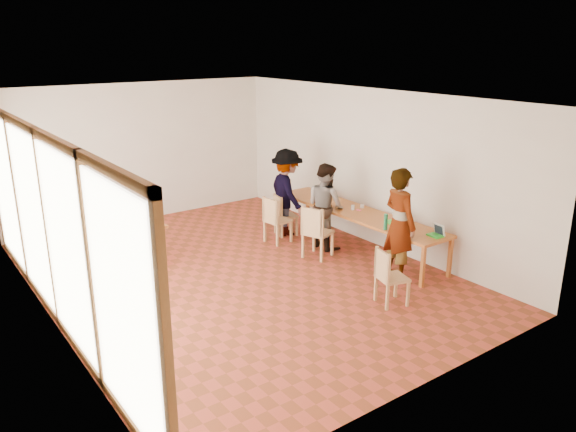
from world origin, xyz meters
name	(u,v)px	position (x,y,z in m)	size (l,w,h in m)	color
ground	(239,275)	(0.00, 0.00, 0.00)	(8.00, 8.00, 0.00)	#A43C27
wall_back	(141,153)	(0.00, 4.00, 1.50)	(6.00, 0.10, 3.00)	silver
wall_front	(428,268)	(0.00, -4.00, 1.50)	(6.00, 0.10, 3.00)	silver
wall_right	(370,167)	(3.00, 0.00, 1.50)	(0.10, 8.00, 3.00)	silver
window_wall	(46,224)	(-2.96, 0.00, 1.50)	(0.10, 8.00, 3.00)	white
ceiling	(234,96)	(0.00, 0.00, 3.02)	(6.00, 8.00, 0.04)	white
communal_table	(357,214)	(2.50, -0.22, 0.70)	(0.80, 4.00, 0.75)	#B46528
side_table	(133,229)	(-1.23, 1.52, 0.67)	(0.90, 0.90, 0.75)	#B46528
chair_near	(387,271)	(1.24, -2.26, 0.54)	(0.51, 0.51, 0.47)	tan
chair_mid	(315,227)	(1.54, -0.15, 0.61)	(0.59, 0.59, 0.53)	tan
chair_far	(274,215)	(1.41, 0.96, 0.57)	(0.48, 0.48, 0.49)	tan
chair_empty	(282,211)	(1.81, 1.26, 0.52)	(0.47, 0.47, 0.45)	tan
chair_spare	(121,270)	(-1.98, 0.13, 0.54)	(0.44, 0.44, 0.47)	tan
person_near	(400,224)	(2.11, -1.66, 0.95)	(0.70, 0.46, 1.91)	gray
person_mid	(325,206)	(2.09, 0.22, 0.83)	(0.80, 0.63, 1.65)	gray
person_far	(287,192)	(1.94, 1.26, 0.89)	(1.15, 0.66, 1.78)	gray
laptop_near	(437,233)	(2.62, -2.03, 0.81)	(0.22, 0.26, 0.20)	green
laptop_mid	(394,220)	(2.56, -1.11, 0.81)	(0.27, 0.29, 0.20)	green
laptop_far	(323,197)	(2.53, 0.82, 0.80)	(0.23, 0.25, 0.18)	green
yellow_mug	(318,200)	(2.28, 0.67, 0.81)	(0.14, 0.14, 0.11)	yellow
green_bottle	(386,222)	(2.16, -1.30, 0.89)	(0.07, 0.07, 0.28)	#1D7342
clear_glass	(353,207)	(2.51, -0.09, 0.80)	(0.07, 0.07, 0.09)	silver
condiment_cup	(362,206)	(2.74, -0.10, 0.78)	(0.08, 0.08, 0.06)	white
pink_phone	(359,210)	(2.56, -0.20, 0.76)	(0.05, 0.10, 0.01)	#F34D67
black_pouch	(323,204)	(2.18, 0.40, 0.80)	(0.16, 0.26, 0.09)	black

